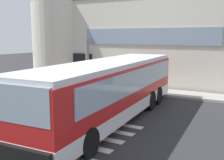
# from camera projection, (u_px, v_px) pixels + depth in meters

# --- Properties ---
(ground_plane) EXTENTS (80.00, 90.00, 0.02)m
(ground_plane) POSITION_uv_depth(u_px,v_px,m) (90.00, 104.00, 15.44)
(ground_plane) COLOR #2B2B2D
(ground_plane) RESTS_ON ground
(bay_paint_stripes) EXTENTS (4.40, 3.96, 0.01)m
(bay_paint_stripes) POSITION_uv_depth(u_px,v_px,m) (74.00, 133.00, 10.86)
(bay_paint_stripes) COLOR silver
(bay_paint_stripes) RESTS_ON ground
(terminal_building) EXTENTS (18.03, 13.80, 7.00)m
(terminal_building) POSITION_uv_depth(u_px,v_px,m) (152.00, 40.00, 25.18)
(terminal_building) COLOR beige
(terminal_building) RESTS_ON ground
(boarding_curb) EXTENTS (20.23, 2.00, 0.15)m
(boarding_curb) POSITION_uv_depth(u_px,v_px,m) (127.00, 89.00, 19.59)
(boarding_curb) COLOR #9E9B93
(boarding_curb) RESTS_ON ground
(entry_support_column) EXTENTS (0.28, 0.28, 3.45)m
(entry_support_column) POSITION_uv_depth(u_px,v_px,m) (87.00, 61.00, 21.61)
(entry_support_column) COLOR slate
(entry_support_column) RESTS_ON boarding_curb
(bus_main_foreground) EXTENTS (3.18, 11.72, 2.70)m
(bus_main_foreground) POSITION_uv_depth(u_px,v_px,m) (109.00, 91.00, 12.35)
(bus_main_foreground) COLOR red
(bus_main_foreground) RESTS_ON ground
(passenger_near_column) EXTENTS (0.59, 0.38, 1.68)m
(passenger_near_column) POSITION_uv_depth(u_px,v_px,m) (92.00, 72.00, 20.81)
(passenger_near_column) COLOR #4C4233
(passenger_near_column) RESTS_ON boarding_curb
(passenger_by_doorway) EXTENTS (0.46, 0.43, 1.68)m
(passenger_by_doorway) POSITION_uv_depth(u_px,v_px,m) (99.00, 74.00, 19.99)
(passenger_by_doorway) COLOR #2D2D33
(passenger_by_doorway) RESTS_ON boarding_curb
(safety_bollard_yellow) EXTENTS (0.18, 0.18, 0.90)m
(safety_bollard_yellow) POSITION_uv_depth(u_px,v_px,m) (156.00, 90.00, 17.25)
(safety_bollard_yellow) COLOR yellow
(safety_bollard_yellow) RESTS_ON ground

